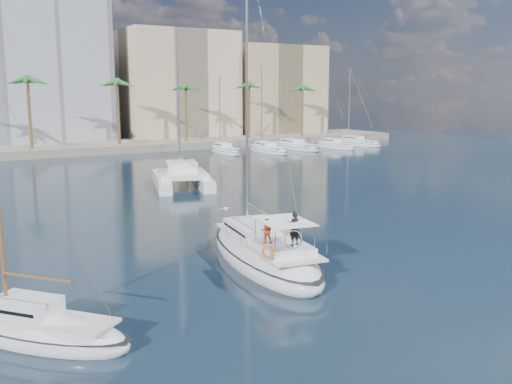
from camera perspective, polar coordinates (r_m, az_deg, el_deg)
ground at (r=36.59m, az=3.14°, el=-4.80°), size 160.00×160.00×0.00m
quay at (r=92.92m, az=-18.25°, el=4.16°), size 120.00×14.00×1.20m
building_beige at (r=107.77m, az=-7.95°, el=10.33°), size 20.00×14.00×20.00m
building_tan_right at (r=115.27m, az=1.80°, el=9.90°), size 18.00×12.00×18.00m
palm_centre at (r=88.60m, az=-18.03°, el=10.19°), size 3.60×3.60×12.30m
palm_right at (r=101.70m, az=1.31°, el=10.60°), size 3.60×3.60×12.30m
main_sloop at (r=31.64m, az=0.79°, el=-6.14°), size 5.91×12.93×18.49m
small_sloop at (r=23.78m, az=-20.72°, el=-12.80°), size 6.80×7.46×11.07m
catamaran at (r=57.06m, az=-7.43°, el=1.66°), size 8.04×11.50×15.41m
seagull at (r=40.66m, az=-3.05°, el=-1.68°), size 1.24×0.53×0.23m
moored_yacht_a at (r=86.58m, az=-3.11°, el=3.86°), size 3.37×9.52×11.90m
moored_yacht_b at (r=88.05m, az=1.26°, el=3.98°), size 3.32×10.83×13.72m
moored_yacht_c at (r=93.26m, az=4.01°, el=4.30°), size 3.98×12.33×15.54m
moored_yacht_d at (r=95.51m, az=7.92°, el=4.36°), size 3.52×9.55×11.90m
moored_yacht_e at (r=101.17m, az=10.11°, el=4.62°), size 4.61×11.11×13.72m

